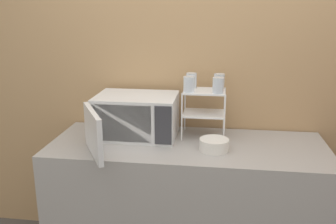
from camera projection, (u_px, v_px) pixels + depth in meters
wall_back at (193, 73)px, 2.69m from camera, size 8.00×0.06×2.60m
counter at (187, 206)px, 2.55m from camera, size 1.79×0.70×0.90m
microwave at (135, 116)px, 2.53m from camera, size 0.57×0.77×0.28m
dish_rack at (204, 103)px, 2.51m from camera, size 0.29×0.23×0.32m
glass_front_left at (189, 84)px, 2.43m from camera, size 0.07×0.07×0.10m
glass_back_right at (219, 81)px, 2.52m from camera, size 0.07×0.07×0.10m
glass_front_right at (218, 85)px, 2.40m from camera, size 0.07×0.07×0.10m
glass_back_left at (191, 80)px, 2.55m from camera, size 0.07×0.07×0.10m
bowl at (214, 145)px, 2.31m from camera, size 0.18×0.18×0.07m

